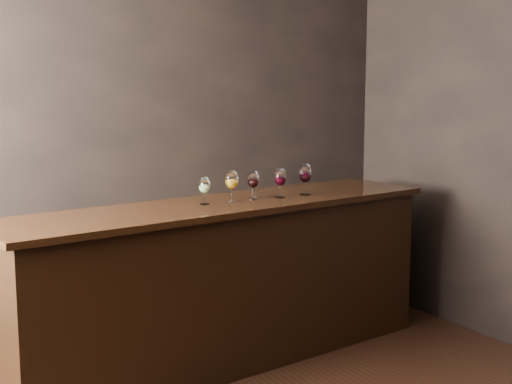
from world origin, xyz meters
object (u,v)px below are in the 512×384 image
glass_white (204,186)px  glass_red_a (253,180)px  glass_amber (232,181)px  glass_red_c (305,174)px  back_bar_shelf (183,273)px  glass_red_b (280,178)px  bar_counter (224,286)px

glass_white → glass_red_a: (0.38, 0.03, 0.01)m
glass_amber → glass_red_a: bearing=8.8°
glass_red_c → back_bar_shelf: bearing=133.4°
back_bar_shelf → glass_red_b: size_ratio=12.79×
glass_white → glass_red_a: glass_red_a is taller
glass_red_b → glass_red_a: bearing=168.3°
glass_red_c → glass_red_a: bearing=176.6°
back_bar_shelf → glass_red_a: (0.23, -0.65, 0.76)m
bar_counter → glass_red_a: (0.24, 0.03, 0.69)m
glass_white → glass_red_b: bearing=-1.4°
glass_amber → glass_white: bearing=179.3°
back_bar_shelf → glass_amber: bearing=-85.8°
bar_counter → glass_red_a: bearing=-0.0°
bar_counter → glass_amber: 0.70m
back_bar_shelf → glass_white: (-0.15, -0.67, 0.75)m
bar_counter → glass_red_b: size_ratio=15.20×
glass_white → glass_amber: bearing=-0.7°
glass_white → glass_red_c: 0.79m
bar_counter → glass_red_b: glass_red_b is taller
bar_counter → glass_amber: glass_amber is taller
back_bar_shelf → glass_white: bearing=-102.6°
bar_counter → glass_amber: (0.06, 0.00, 0.70)m
bar_counter → glass_red_b: bearing=-8.3°
bar_counter → glass_red_b: 0.82m
back_bar_shelf → glass_red_c: 1.21m
glass_white → glass_red_b: size_ratio=0.88×
glass_red_a → glass_red_c: (0.41, -0.02, 0.02)m
glass_red_b → glass_red_c: bearing=4.1°
back_bar_shelf → glass_amber: size_ratio=12.35×
glass_amber → back_bar_shelf: bearing=94.2°
glass_red_b → glass_red_c: glass_red_c is taller
glass_red_b → back_bar_shelf: bearing=121.4°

